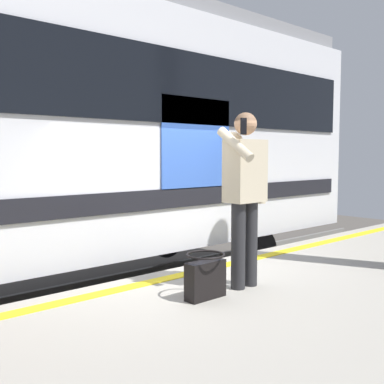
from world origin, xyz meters
TOP-DOWN VIEW (x-y plane):
  - ground_plane at (0.00, 0.00)m, footprint 23.47×23.47m
  - platform at (0.00, 2.46)m, footprint 12.66×4.92m
  - safety_line at (0.00, 0.30)m, footprint 12.41×0.16m
  - track_rail_near at (0.00, -1.10)m, footprint 16.46×0.08m
  - track_rail_far at (0.00, -2.54)m, footprint 16.46×0.08m
  - train_carriage at (1.17, -1.82)m, footprint 10.69×2.93m
  - passenger at (-0.05, 1.03)m, footprint 0.57×0.55m
  - handbag at (0.49, 1.05)m, footprint 0.40×0.36m

SIDE VIEW (x-z plane):
  - ground_plane at x=0.00m, z-range 0.00..0.00m
  - track_rail_near at x=0.00m, z-range 0.00..0.16m
  - track_rail_far at x=0.00m, z-range 0.00..0.16m
  - platform at x=0.00m, z-range 0.00..0.87m
  - safety_line at x=0.00m, z-range 0.87..0.88m
  - handbag at x=0.49m, z-range 0.86..1.28m
  - passenger at x=-0.05m, z-range 1.03..2.74m
  - train_carriage at x=1.17m, z-range 0.54..4.62m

